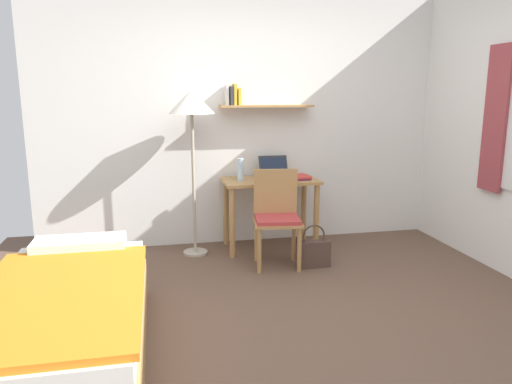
# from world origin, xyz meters

# --- Properties ---
(ground_plane) EXTENTS (5.28, 5.28, 0.00)m
(ground_plane) POSITION_xyz_m (0.00, 0.00, 0.00)
(ground_plane) COLOR brown
(wall_back) EXTENTS (4.40, 0.27, 2.60)m
(wall_back) POSITION_xyz_m (0.00, 2.02, 1.30)
(wall_back) COLOR white
(wall_back) RESTS_ON ground_plane
(bed) EXTENTS (0.94, 1.85, 0.54)m
(bed) POSITION_xyz_m (-1.55, -0.11, 0.24)
(bed) COLOR #B2844C
(bed) RESTS_ON ground_plane
(desk) EXTENTS (0.95, 0.52, 0.72)m
(desk) POSITION_xyz_m (0.14, 1.70, 0.57)
(desk) COLOR #B2844C
(desk) RESTS_ON ground_plane
(desk_chair) EXTENTS (0.48, 0.44, 0.88)m
(desk_chair) POSITION_xyz_m (0.09, 1.22, 0.48)
(desk_chair) COLOR #B2844C
(desk_chair) RESTS_ON ground_plane
(standing_lamp) EXTENTS (0.44, 0.44, 1.61)m
(standing_lamp) POSITION_xyz_m (-0.63, 1.67, 1.43)
(standing_lamp) COLOR #B2A893
(standing_lamp) RESTS_ON ground_plane
(laptop) EXTENTS (0.30, 0.24, 0.22)m
(laptop) POSITION_xyz_m (0.21, 1.79, 0.78)
(laptop) COLOR black
(laptop) RESTS_ON desk
(water_bottle) EXTENTS (0.06, 0.06, 0.22)m
(water_bottle) POSITION_xyz_m (-0.16, 1.69, 0.83)
(water_bottle) COLOR silver
(water_bottle) RESTS_ON desk
(book_stack) EXTENTS (0.18, 0.25, 0.04)m
(book_stack) POSITION_xyz_m (0.45, 1.66, 0.74)
(book_stack) COLOR purple
(book_stack) RESTS_ON desk
(handbag) EXTENTS (0.31, 0.11, 0.40)m
(handbag) POSITION_xyz_m (0.41, 1.08, 0.14)
(handbag) COLOR #4C382D
(handbag) RESTS_ON ground_plane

